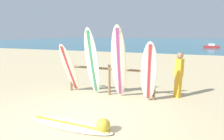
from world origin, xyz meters
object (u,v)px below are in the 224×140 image
object	(u,v)px
surfboard_leaning_far_left	(70,69)
beachgoer_standing	(179,73)
beach_ball	(103,125)
surfboard_leaning_center_left	(119,64)
surfboard_lying_on_sand	(70,125)
surfboard_rack	(109,75)
surfboard_leaning_center	(149,73)
small_boat_offshore	(211,46)
surfboard_leaning_left	(92,63)

from	to	relation	value
surfboard_leaning_far_left	beachgoer_standing	size ratio (longest dim) A/B	1.18
surfboard_leaning_far_left	beach_ball	world-z (taller)	surfboard_leaning_far_left
surfboard_leaning_center_left	surfboard_lying_on_sand	bearing A→B (deg)	-105.72
surfboard_rack	surfboard_leaning_center	distance (m)	1.52
surfboard_lying_on_sand	small_boat_offshore	xyz separation A→B (m)	(7.68, 29.64, 0.22)
surfboard_leaning_far_left	surfboard_lying_on_sand	xyz separation A→B (m)	(1.37, -2.23, -0.92)
surfboard_leaning_center_left	small_boat_offshore	bearing A→B (deg)	75.57
surfboard_leaning_center	small_boat_offshore	world-z (taller)	surfboard_leaning_center
surfboard_leaning_center_left	surfboard_leaning_center	distance (m)	1.02
beach_ball	small_boat_offshore	bearing A→B (deg)	77.08
surfboard_leaning_far_left	surfboard_leaning_center_left	distance (m)	1.99
surfboard_rack	surfboard_leaning_left	distance (m)	0.77
surfboard_leaning_far_left	beachgoer_standing	bearing A→B (deg)	12.43
surfboard_leaning_center_left	surfboard_rack	bearing A→B (deg)	139.82
beachgoer_standing	surfboard_lying_on_sand	bearing A→B (deg)	-128.94
surfboard_leaning_far_left	small_boat_offshore	bearing A→B (deg)	71.73
surfboard_leaning_center_left	beach_ball	distance (m)	2.38
surfboard_rack	small_boat_offshore	size ratio (longest dim) A/B	1.42
beachgoer_standing	surfboard_leaning_far_left	bearing A→B (deg)	-167.57
surfboard_leaning_center	small_boat_offshore	distance (m)	28.10
surfboard_leaning_far_left	beach_ball	xyz separation A→B (m)	(2.26, -2.20, -0.79)
surfboard_leaning_left	surfboard_leaning_center	world-z (taller)	surfboard_leaning_left
surfboard_leaning_center	beach_ball	bearing A→B (deg)	-107.33
surfboard_lying_on_sand	beach_ball	bearing A→B (deg)	1.42
surfboard_leaning_far_left	surfboard_leaning_center_left	bearing A→B (deg)	-3.37
surfboard_leaning_left	surfboard_lying_on_sand	bearing A→B (deg)	-79.26
surfboard_leaning_far_left	surfboard_leaning_left	world-z (taller)	surfboard_leaning_left
small_boat_offshore	beach_ball	world-z (taller)	small_boat_offshore
beachgoer_standing	small_boat_offshore	distance (m)	27.07
surfboard_leaning_center_left	surfboard_leaning_center	xyz separation A→B (m)	(0.98, 0.11, -0.25)
surfboard_leaning_center	surfboard_lying_on_sand	bearing A→B (deg)	-125.25
surfboard_leaning_center_left	small_boat_offshore	xyz separation A→B (m)	(7.08, 27.53, -1.00)
surfboard_leaning_left	surfboard_lying_on_sand	distance (m)	2.55
surfboard_lying_on_sand	small_boat_offshore	size ratio (longest dim) A/B	0.98
surfboard_leaning_center	surfboard_lying_on_sand	size ratio (longest dim) A/B	0.87
surfboard_rack	surfboard_leaning_center	xyz separation A→B (m)	(1.47, -0.30, 0.26)
surfboard_lying_on_sand	beachgoer_standing	xyz separation A→B (m)	(2.49, 3.08, 0.85)
surfboard_leaning_center_left	surfboard_leaning_far_left	bearing A→B (deg)	176.63
surfboard_leaning_left	small_boat_offshore	distance (m)	28.61
surfboard_leaning_left	surfboard_leaning_center_left	bearing A→B (deg)	-5.82
surfboard_leaning_far_left	small_boat_offshore	world-z (taller)	surfboard_leaning_far_left
surfboard_rack	surfboard_lying_on_sand	size ratio (longest dim) A/B	1.45
beach_ball	surfboard_leaning_center	bearing A→B (deg)	72.67
surfboard_leaning_center_left	surfboard_leaning_left	bearing A→B (deg)	174.18
surfboard_leaning_far_left	surfboard_leaning_left	xyz separation A→B (m)	(0.95, -0.01, 0.27)
surfboard_leaning_center	beachgoer_standing	distance (m)	1.25
surfboard_leaning_center_left	small_boat_offshore	size ratio (longest dim) A/B	1.07
surfboard_rack	surfboard_lying_on_sand	distance (m)	2.63
surfboard_leaning_left	surfboard_leaning_center	distance (m)	2.00
surfboard_leaning_center_left	beach_ball	world-z (taller)	surfboard_leaning_center_left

